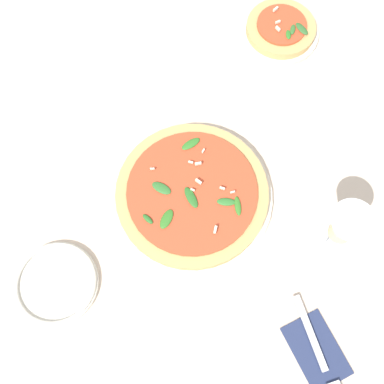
# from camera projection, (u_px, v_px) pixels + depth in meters

# --- Properties ---
(ground_plane) EXTENTS (6.00, 6.00, 0.00)m
(ground_plane) POSITION_uv_depth(u_px,v_px,m) (194.00, 215.00, 0.87)
(ground_plane) COLOR beige
(pizza_arugula_main) EXTENTS (0.31, 0.31, 0.05)m
(pizza_arugula_main) POSITION_uv_depth(u_px,v_px,m) (192.00, 194.00, 0.87)
(pizza_arugula_main) COLOR silver
(pizza_arugula_main) RESTS_ON ground_plane
(pizza_personal_side) EXTENTS (0.17, 0.17, 0.05)m
(pizza_personal_side) POSITION_uv_depth(u_px,v_px,m) (280.00, 30.00, 1.00)
(pizza_personal_side) COLOR silver
(pizza_personal_side) RESTS_ON ground_plane
(wine_glass) EXTENTS (0.07, 0.07, 0.16)m
(wine_glass) POSITION_uv_depth(u_px,v_px,m) (345.00, 228.00, 0.75)
(wine_glass) COLOR white
(wine_glass) RESTS_ON ground_plane
(napkin) EXTENTS (0.13, 0.10, 0.01)m
(napkin) POSITION_uv_depth(u_px,v_px,m) (317.00, 351.00, 0.79)
(napkin) COLOR navy
(napkin) RESTS_ON ground_plane
(fork) EXTENTS (0.21, 0.09, 0.00)m
(fork) POSITION_uv_depth(u_px,v_px,m) (319.00, 355.00, 0.78)
(fork) COLOR silver
(fork) RESTS_ON ground_plane
(side_plate_white) EXTENTS (0.15, 0.15, 0.02)m
(side_plate_white) POSITION_uv_depth(u_px,v_px,m) (56.00, 283.00, 0.82)
(side_plate_white) COLOR silver
(side_plate_white) RESTS_ON ground_plane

